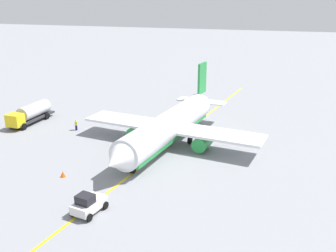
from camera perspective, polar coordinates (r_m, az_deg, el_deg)
ground_plane at (r=56.01m, az=0.00°, el=-2.91°), size 400.00×400.00×0.00m
airplane at (r=55.41m, az=0.20°, el=-0.05°), size 31.82×27.46×9.99m
fuel_tanker at (r=69.41m, az=-19.69°, el=1.79°), size 9.91×3.10×3.15m
pushback_tug at (r=39.91m, az=-11.71°, el=-11.22°), size 3.90×2.87×2.20m
refueling_worker at (r=63.86m, az=-13.43°, el=0.12°), size 0.63×0.56×1.71m
safety_cone_nose at (r=48.24m, az=-15.27°, el=-6.87°), size 0.65×0.65×0.73m
taxi_line_marking at (r=56.01m, az=0.00°, el=-2.90°), size 79.81×11.52×0.01m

